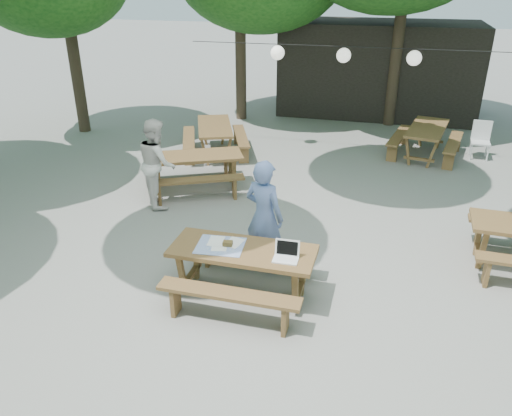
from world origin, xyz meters
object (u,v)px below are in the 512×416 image
at_px(picnic_table_nw, 194,171).
at_px(plastic_chair, 479,148).
at_px(woman, 264,216).
at_px(second_person, 157,163).
at_px(main_picnic_table, 243,271).

bearing_deg(picnic_table_nw, plastic_chair, 4.97).
relative_size(woman, plastic_chair, 1.97).
xyz_separation_m(second_person, plastic_chair, (6.44, 4.56, -0.60)).
bearing_deg(main_picnic_table, picnic_table_nw, 121.23).
height_order(picnic_table_nw, plastic_chair, plastic_chair).
bearing_deg(plastic_chair, main_picnic_table, -116.39).
height_order(woman, plastic_chair, woman).
relative_size(main_picnic_table, second_person, 1.16).
distance_m(main_picnic_table, picnic_table_nw, 4.03).
bearing_deg(woman, picnic_table_nw, -30.01).
relative_size(main_picnic_table, picnic_table_nw, 0.83).
relative_size(woman, second_person, 1.03).
distance_m(second_person, plastic_chair, 7.92).
height_order(main_picnic_table, woman, woman).
distance_m(woman, second_person, 3.12).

